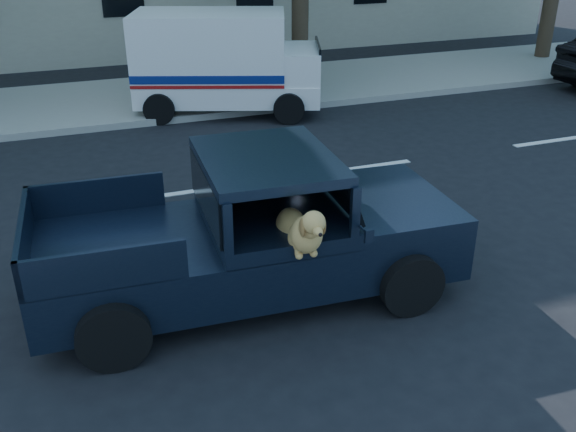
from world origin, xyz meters
The scene contains 5 objects.
ground centered at (0.00, 0.00, 0.00)m, with size 120.00×120.00×0.00m, color black.
far_sidewalk centered at (0.00, 9.20, 0.07)m, with size 60.00×4.00×0.15m, color gray.
lane_stripes centered at (2.00, 3.40, 0.01)m, with size 21.60×0.14×0.01m, color silver, non-canonical shape.
pickup_truck centered at (0.60, 0.09, 0.60)m, with size 5.05×2.66×1.77m.
mail_truck centered at (2.42, 7.71, 0.98)m, with size 4.47×3.16×2.24m.
Camera 1 is at (-1.21, -6.38, 4.31)m, focal length 40.00 mm.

